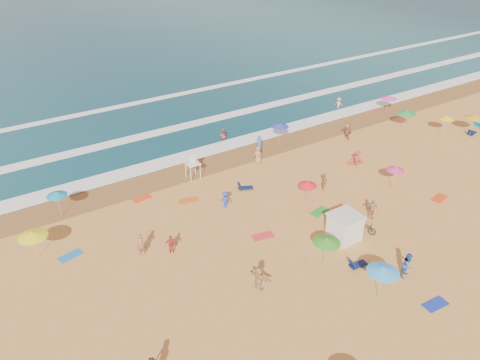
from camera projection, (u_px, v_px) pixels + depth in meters
ground at (296, 223)px, 37.67m from camera, size 220.00×220.00×0.00m
ocean at (47, 28)px, 98.76m from camera, size 220.00×140.00×0.18m
wet_sand at (217, 161)px, 46.76m from camera, size 220.00×220.00×0.00m
surf_foam at (178, 130)px, 53.13m from camera, size 200.00×18.70×0.05m
cabana at (345, 227)px, 35.40m from camera, size 2.00×2.00×2.00m
cabana_roof at (346, 216)px, 34.87m from camera, size 2.20×2.20×0.12m
bicycle at (364, 227)px, 36.32m from camera, size 1.38×1.97×0.98m
lifeguard_stand at (193, 168)px, 43.40m from camera, size 1.20×1.20×2.10m
beach_umbrellas at (321, 193)px, 37.60m from camera, size 52.97×28.83×0.78m
loungers at (409, 235)px, 35.98m from camera, size 43.78×21.35×0.34m
towels at (268, 244)px, 35.29m from camera, size 31.17×24.86×0.03m
beachgoers at (271, 195)px, 39.71m from camera, size 47.46×26.83×2.14m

